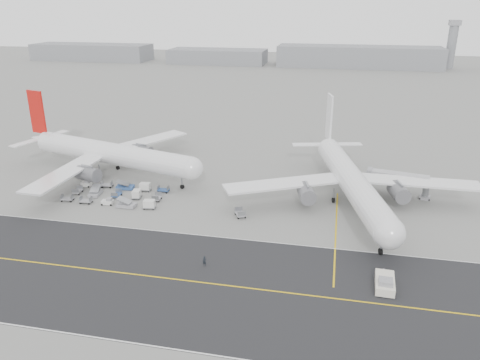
% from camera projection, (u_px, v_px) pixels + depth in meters
% --- Properties ---
extents(ground, '(700.00, 700.00, 0.00)m').
position_uv_depth(ground, '(184.00, 228.00, 94.30)').
color(ground, gray).
rests_on(ground, ground).
extents(taxiway, '(220.00, 59.00, 0.03)m').
position_uv_depth(taxiway, '(179.00, 280.00, 76.90)').
color(taxiway, '#242427').
rests_on(taxiway, ground).
extents(horizon_buildings, '(520.00, 28.00, 28.00)m').
position_uv_depth(horizon_buildings, '(343.00, 67.00, 326.02)').
color(horizon_buildings, gray).
rests_on(horizon_buildings, ground).
extents(control_tower, '(7.00, 7.00, 31.25)m').
position_uv_depth(control_tower, '(452.00, 44.00, 311.28)').
color(control_tower, gray).
rests_on(control_tower, ground).
extents(airliner_a, '(56.55, 55.36, 20.00)m').
position_uv_depth(airliner_a, '(108.00, 153.00, 122.12)').
color(airliner_a, white).
rests_on(airliner_a, ground).
extents(airliner_b, '(55.68, 56.96, 20.00)m').
position_uv_depth(airliner_b, '(350.00, 179.00, 103.99)').
color(airliner_b, white).
rests_on(airliner_b, ground).
extents(pushback_tug, '(3.24, 8.11, 2.31)m').
position_uv_depth(pushback_tug, '(385.00, 283.00, 74.37)').
color(pushback_tug, white).
rests_on(pushback_tug, ground).
extents(jet_bridge, '(14.93, 5.52, 5.57)m').
position_uv_depth(jet_bridge, '(399.00, 179.00, 109.35)').
color(jet_bridge, gray).
rests_on(jet_bridge, ground).
extents(gse_cluster, '(28.89, 18.86, 2.08)m').
position_uv_depth(gse_cluster, '(117.00, 197.00, 109.59)').
color(gse_cluster, '#A09FA5').
rests_on(gse_cluster, ground).
extents(stray_dolly, '(2.91, 3.36, 1.76)m').
position_uv_depth(stray_dolly, '(240.00, 216.00, 99.45)').
color(stray_dolly, silver).
rests_on(stray_dolly, ground).
extents(ground_crew_a, '(0.75, 0.57, 1.85)m').
position_uv_depth(ground_crew_a, '(204.00, 261.00, 80.63)').
color(ground_crew_a, black).
rests_on(ground_crew_a, ground).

